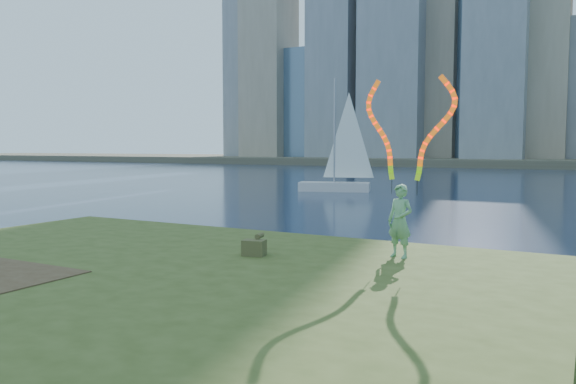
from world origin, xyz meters
The scene contains 6 objects.
ground centered at (0.00, 0.00, 0.00)m, with size 320.00×320.00×0.00m, color #18243D.
grassy_knoll centered at (0.00, -2.30, 0.34)m, with size 20.00×18.00×0.80m.
far_shore centered at (0.00, 95.00, 0.60)m, with size 320.00×40.00×1.20m, color #4F4A3A.
woman_with_ribbons centered at (3.78, 2.20, 2.25)m, with size 1.92×0.61×3.87m.
canvas_bag centered at (1.11, 0.97, 0.98)m, with size 0.50×0.57×0.43m.
sailboat centered at (-8.14, 26.57, 1.32)m, with size 5.09×2.84×7.70m.
Camera 1 is at (7.08, -8.59, 2.99)m, focal length 35.00 mm.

